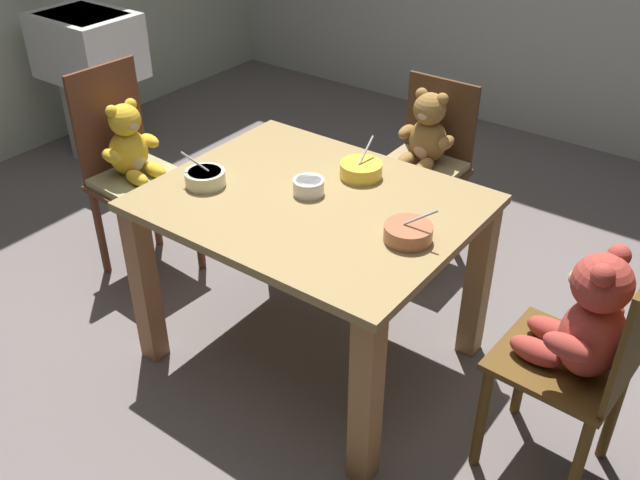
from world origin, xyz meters
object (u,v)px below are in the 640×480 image
(dining_table, at_px, (312,233))
(porridge_bowl_yellow_far_center, at_px, (361,169))
(teddy_chair_near_left, at_px, (133,163))
(teddy_chair_near_right, at_px, (586,334))
(teddy_chair_far_center, at_px, (425,152))
(porridge_bowl_white_center, at_px, (309,186))
(porridge_bowl_cream_near_left, at_px, (205,178))
(sink_basin, at_px, (91,67))
(porridge_bowl_terracotta_near_right, at_px, (408,232))

(dining_table, bearing_deg, porridge_bowl_yellow_far_center, 79.05)
(teddy_chair_near_left, relative_size, teddy_chair_near_right, 1.09)
(porridge_bowl_yellow_far_center, bearing_deg, teddy_chair_far_center, 96.43)
(teddy_chair_near_left, height_order, porridge_bowl_white_center, teddy_chair_near_left)
(porridge_bowl_cream_near_left, distance_m, sink_basin, 1.86)
(sink_basin, bearing_deg, dining_table, -17.52)
(teddy_chair_far_center, distance_m, porridge_bowl_terracotta_near_right, 1.01)
(teddy_chair_far_center, height_order, porridge_bowl_cream_near_left, teddy_chair_far_center)
(sink_basin, bearing_deg, teddy_chair_near_left, -30.55)
(porridge_bowl_yellow_far_center, bearing_deg, teddy_chair_near_right, -13.12)
(porridge_bowl_white_center, height_order, porridge_bowl_yellow_far_center, porridge_bowl_yellow_far_center)
(porridge_bowl_white_center, height_order, porridge_bowl_terracotta_near_right, porridge_bowl_terracotta_near_right)
(teddy_chair_far_center, height_order, porridge_bowl_terracotta_near_right, teddy_chair_far_center)
(porridge_bowl_white_center, bearing_deg, teddy_chair_near_left, -179.64)
(dining_table, bearing_deg, teddy_chair_near_left, 178.91)
(teddy_chair_far_center, bearing_deg, teddy_chair_near_right, 49.81)
(teddy_chair_near_right, distance_m, porridge_bowl_cream_near_left, 1.38)
(porridge_bowl_terracotta_near_right, bearing_deg, teddy_chair_near_right, 4.73)
(teddy_chair_near_left, height_order, porridge_bowl_cream_near_left, teddy_chair_near_left)
(dining_table, relative_size, sink_basin, 1.27)
(porridge_bowl_white_center, distance_m, porridge_bowl_terracotta_near_right, 0.44)
(dining_table, xyz_separation_m, porridge_bowl_terracotta_near_right, (0.40, -0.03, 0.17))
(porridge_bowl_cream_near_left, bearing_deg, porridge_bowl_white_center, 26.62)
(teddy_chair_near_right, bearing_deg, teddy_chair_near_left, 2.90)
(porridge_bowl_yellow_far_center, bearing_deg, sink_basin, 169.03)
(teddy_chair_near_right, relative_size, porridge_bowl_cream_near_left, 5.81)
(dining_table, distance_m, sink_basin, 2.15)
(teddy_chair_near_right, bearing_deg, porridge_bowl_yellow_far_center, -10.29)
(dining_table, relative_size, teddy_chair_near_left, 1.17)
(dining_table, xyz_separation_m, teddy_chair_near_left, (-0.99, 0.02, -0.02))
(porridge_bowl_white_center, bearing_deg, sink_basin, 162.86)
(dining_table, bearing_deg, porridge_bowl_terracotta_near_right, -3.83)
(teddy_chair_near_right, bearing_deg, porridge_bowl_terracotta_near_right, 7.56)
(sink_basin, bearing_deg, porridge_bowl_yellow_far_center, -10.97)
(porridge_bowl_white_center, distance_m, porridge_bowl_yellow_far_center, 0.23)
(teddy_chair_far_center, relative_size, porridge_bowl_yellow_far_center, 5.03)
(teddy_chair_near_right, bearing_deg, sink_basin, -8.81)
(porridge_bowl_terracotta_near_right, distance_m, porridge_bowl_cream_near_left, 0.78)
(dining_table, distance_m, porridge_bowl_white_center, 0.17)
(porridge_bowl_white_center, relative_size, porridge_bowl_terracotta_near_right, 0.67)
(porridge_bowl_yellow_far_center, bearing_deg, teddy_chair_near_left, -167.86)
(porridge_bowl_yellow_far_center, xyz_separation_m, porridge_bowl_cream_near_left, (-0.42, -0.39, -0.00))
(dining_table, xyz_separation_m, porridge_bowl_cream_near_left, (-0.37, -0.14, 0.17))
(dining_table, distance_m, porridge_bowl_yellow_far_center, 0.30)
(teddy_chair_near_right, bearing_deg, porridge_bowl_cream_near_left, 9.80)
(porridge_bowl_cream_near_left, relative_size, sink_basin, 0.17)
(teddy_chair_near_right, relative_size, sink_basin, 1.00)
(teddy_chair_far_center, xyz_separation_m, sink_basin, (-2.03, -0.22, 0.03))
(porridge_bowl_white_center, bearing_deg, teddy_chair_near_right, -0.19)
(porridge_bowl_yellow_far_center, bearing_deg, porridge_bowl_cream_near_left, -137.20)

